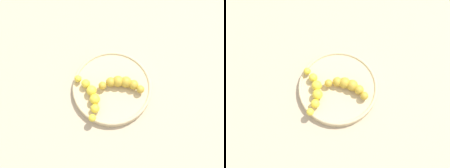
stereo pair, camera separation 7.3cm
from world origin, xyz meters
The scene contains 4 objects.
ground_plane centered at (0.00, 0.00, 0.00)m, with size 2.40×2.40×0.00m, color tan.
fruit_bowl centered at (0.00, 0.00, 0.01)m, with size 0.24×0.24×0.02m.
banana_spotted centered at (-0.03, 0.01, 0.04)m, with size 0.12×0.09×0.03m.
banana_yellow centered at (0.07, 0.00, 0.03)m, with size 0.06×0.15×0.03m.
Camera 2 is at (0.07, 0.28, 0.71)m, focal length 39.42 mm.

